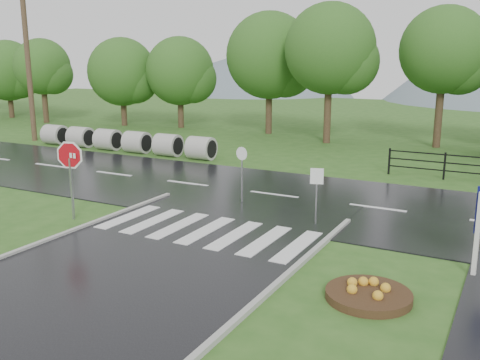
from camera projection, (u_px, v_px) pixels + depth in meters
The scene contains 11 objects.
ground at pixel (89, 295), 12.03m from camera, with size 120.00×120.00×0.00m, color #2F5B1E.
main_road at pixel (274, 196), 20.62m from camera, with size 90.00×8.00×0.04m, color black.
crosswalk at pixel (206, 230), 16.31m from camera, with size 6.50×2.80×0.02m.
hills at pixel (472, 220), 69.78m from camera, with size 102.00×48.00×48.00m.
treeline at pixel (386, 146), 32.19m from camera, with size 83.20×5.20×10.00m.
culvert_pipes at pixel (122, 141), 30.16m from camera, with size 11.80×1.20×1.20m.
stop_sign at pixel (70, 162), 17.18m from camera, with size 1.19×0.33×2.76m.
flower_bed at pixel (369, 293), 11.76m from camera, with size 1.89×1.89×0.38m.
reg_sign_small at pixel (317, 184), 16.68m from camera, with size 0.40×0.13×1.85m.
reg_sign_round at pixel (242, 167), 19.29m from camera, with size 0.48×0.11×2.08m.
utility_pole_west at pixel (28, 62), 33.13m from camera, with size 1.73×0.37×9.73m.
Camera 1 is at (8.24, -8.22, 5.22)m, focal length 40.00 mm.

